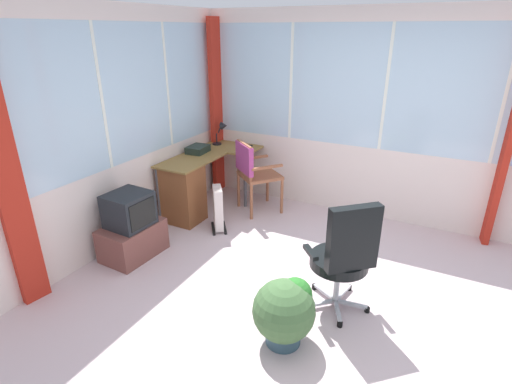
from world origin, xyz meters
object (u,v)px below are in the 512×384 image
Objects in this scene: desk_lamp at (222,130)px; space_heater at (218,208)px; paper_tray at (198,149)px; tv_on_stand at (132,229)px; office_chair at (345,253)px; tv_remote at (247,145)px; desk at (187,188)px; potted_plant at (285,310)px; wooden_armchair at (251,168)px.

space_heater is (-1.03, -0.55, -0.68)m from desk_lamp.
paper_tray is 0.41× the size of tv_on_stand.
paper_tray is at bearing 50.74° from space_heater.
space_heater is (0.95, -0.48, -0.04)m from tv_on_stand.
desk_lamp reaches higher than office_chair.
office_chair is (-1.85, -2.33, -0.38)m from desk_lamp.
desk_lamp is at bearing -6.70° from paper_tray.
office_chair is 1.90× the size of space_heater.
tv_remote reaches higher than tv_on_stand.
desk reaches higher than potted_plant.
potted_plant is (-2.00, -1.36, -0.32)m from wooden_armchair.
desk_lamp is at bearing 92.79° from tv_remote.
desk is 4.53× the size of desk_lamp.
potted_plant is at bearing -125.78° from desk.
desk is 2.64× the size of potted_plant.
desk is at bearing 54.22° from potted_plant.
tv_remote is at bearing 45.88° from office_chair.
desk_lamp is 0.43m from tv_remote.
wooden_armchair is 0.92× the size of office_chair.
space_heater is (-0.63, 0.13, -0.34)m from wooden_armchair.
office_chair is at bearing -111.23° from desk.
wooden_armchair reaches higher than space_heater.
desk_lamp is 0.86m from wooden_armchair.
potted_plant is at bearing -139.65° from desk_lamp.
tv_on_stand is at bearing 152.93° from space_heater.
office_chair reaches higher than space_heater.
tv_on_stand is at bearing 93.21° from office_chair.
tv_remote is at bearing 9.26° from space_heater.
paper_tray is at bearing 13.48° from desk.
tv_remote reaches higher than space_heater.
desk is at bearing 158.20° from tv_remote.
wooden_armchair reaches higher than potted_plant.
desk_lamp is 0.44× the size of tv_on_stand.
desk_lamp is 0.55m from paper_tray.
desk_lamp is at bearing 59.36° from wooden_armchair.
desk is 1.38× the size of office_chair.
desk_lamp is at bearing 28.21° from space_heater.
tv_on_stand is 2.02m from potted_plant.
tv_remote is at bearing 34.25° from potted_plant.
tv_remote is 0.14× the size of office_chair.
space_heater is at bearing 168.58° from wooden_armchair.
paper_tray reaches higher than tv_remote.
office_chair is 1.98m from space_heater.
desk_lamp reaches higher than potted_plant.
paper_tray is (-0.53, 0.06, -0.16)m from desk_lamp.
wooden_armchair is (0.56, -0.64, 0.21)m from desk.
office_chair is at bearing -118.95° from paper_tray.
paper_tray is 1.53m from tv_on_stand.
tv_remote is 1.19m from space_heater.
office_chair is (-1.32, -2.39, -0.22)m from paper_tray.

